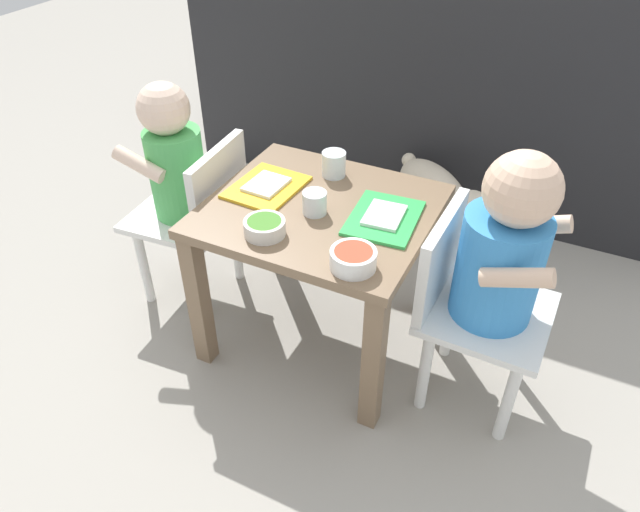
{
  "coord_description": "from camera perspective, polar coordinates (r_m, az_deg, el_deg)",
  "views": [
    {
      "loc": [
        0.53,
        -1.08,
        1.2
      ],
      "look_at": [
        0.0,
        0.0,
        0.28
      ],
      "focal_mm": 32.9,
      "sensor_mm": 36.0,
      "label": 1
    }
  ],
  "objects": [
    {
      "name": "ground_plane",
      "position": [
        1.7,
        -0.0,
        -7.55
      ],
      "size": [
        7.0,
        7.0,
        0.0
      ],
      "primitive_type": "plane",
      "color": "#9E998E"
    },
    {
      "name": "kitchen_cabinet_back",
      "position": [
        2.23,
        11.63,
        18.16
      ],
      "size": [
        1.86,
        0.39,
        0.98
      ],
      "primitive_type": "cube",
      "color": "#232326",
      "rests_on": "ground"
    },
    {
      "name": "dining_table",
      "position": [
        1.47,
        -0.0,
        2.12
      ],
      "size": [
        0.54,
        0.49,
        0.43
      ],
      "color": "#7A6047",
      "rests_on": "ground"
    },
    {
      "name": "seated_child_left",
      "position": [
        1.65,
        -13.4,
        7.9
      ],
      "size": [
        0.3,
        0.3,
        0.66
      ],
      "color": "white",
      "rests_on": "ground"
    },
    {
      "name": "seated_child_right",
      "position": [
        1.32,
        16.83,
        -0.26
      ],
      "size": [
        0.29,
        0.29,
        0.69
      ],
      "color": "white",
      "rests_on": "ground"
    },
    {
      "name": "dog",
      "position": [
        1.97,
        11.64,
        5.6
      ],
      "size": [
        0.41,
        0.38,
        0.3
      ],
      "color": "beige",
      "rests_on": "ground"
    },
    {
      "name": "food_tray_left",
      "position": [
        1.5,
        -5.23,
        6.76
      ],
      "size": [
        0.17,
        0.2,
        0.02
      ],
      "color": "gold",
      "rests_on": "dining_table"
    },
    {
      "name": "food_tray_right",
      "position": [
        1.38,
        6.25,
        3.77
      ],
      "size": [
        0.17,
        0.21,
        0.02
      ],
      "color": "green",
      "rests_on": "dining_table"
    },
    {
      "name": "water_cup_left",
      "position": [
        1.39,
        -0.57,
        5.12
      ],
      "size": [
        0.06,
        0.06,
        0.06
      ],
      "color": "white",
      "rests_on": "dining_table"
    },
    {
      "name": "water_cup_right",
      "position": [
        1.54,
        1.35,
        8.81
      ],
      "size": [
        0.06,
        0.06,
        0.07
      ],
      "color": "white",
      "rests_on": "dining_table"
    },
    {
      "name": "veggie_bowl_near",
      "position": [
        1.33,
        -5.41,
        2.84
      ],
      "size": [
        0.1,
        0.1,
        0.04
      ],
      "color": "silver",
      "rests_on": "dining_table"
    },
    {
      "name": "veggie_bowl_far",
      "position": [
        1.22,
        3.25,
        -0.25
      ],
      "size": [
        0.1,
        0.1,
        0.04
      ],
      "color": "white",
      "rests_on": "dining_table"
    }
  ]
}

